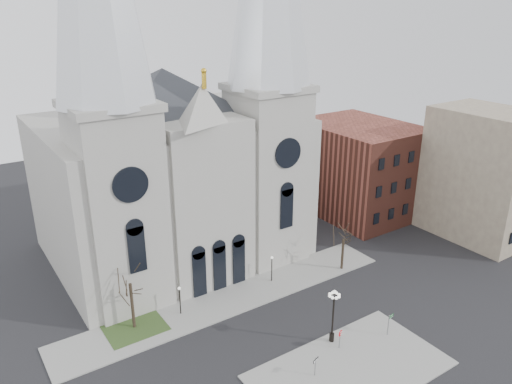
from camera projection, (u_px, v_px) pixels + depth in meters
ground at (291, 352)px, 47.77m from camera, size 160.00×160.00×0.00m
sidewalk_near at (350, 370)px, 45.43m from camera, size 18.00×10.00×0.14m
sidewalk_far at (231, 299)px, 56.26m from camera, size 40.00×6.00×0.14m
grass_patch at (135, 327)px, 51.30m from camera, size 6.00×5.00×0.18m
cathedral at (176, 119)px, 58.82m from camera, size 33.00×26.66×54.00m
bg_building_brick at (358, 168)px, 77.90m from camera, size 14.00×18.00×14.00m
bg_building_tan at (483, 175)px, 68.97m from camera, size 10.00×14.00×18.00m
tree_left at (130, 281)px, 49.32m from camera, size 3.20×3.20×7.50m
tree_right at (344, 237)px, 60.94m from camera, size 3.20×3.20×6.00m
ped_lamp_left at (180, 296)px, 52.71m from camera, size 0.32×0.32×3.26m
ped_lamp_right at (272, 264)px, 58.96m from camera, size 0.32×0.32×3.26m
stop_sign at (340, 335)px, 47.64m from camera, size 0.76×0.13×2.12m
globe_lamp at (333, 310)px, 47.88m from camera, size 1.61×1.61×5.79m
one_way_sign at (315, 363)px, 44.22m from camera, size 0.80×0.30×1.90m
street_name_sign at (389, 323)px, 49.62m from camera, size 0.74×0.18×2.33m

